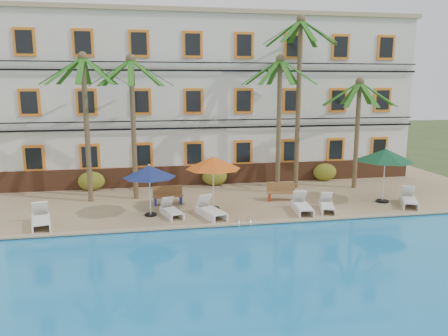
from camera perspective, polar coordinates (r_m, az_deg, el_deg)
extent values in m
plane|color=#384C23|center=(20.14, 2.73, -7.16)|extent=(100.00, 100.00, 0.00)
cube|color=tan|center=(24.81, 0.10, -3.36)|extent=(30.00, 12.00, 0.25)
cube|color=#1C89D3|center=(13.88, 9.57, -15.55)|extent=(26.00, 12.00, 0.20)
cube|color=tan|center=(19.23, 3.35, -7.18)|extent=(30.00, 0.35, 0.06)
cube|color=silver|center=(28.99, -1.73, 8.96)|extent=(25.00, 6.00, 10.00)
cube|color=brown|center=(26.51, -0.67, -0.82)|extent=(25.00, 0.12, 1.20)
cube|color=tan|center=(29.26, -1.79, 18.99)|extent=(25.40, 6.40, 0.25)
cube|color=orange|center=(26.62, -23.56, 1.16)|extent=(1.15, 0.10, 1.50)
cube|color=black|center=(26.57, -23.58, 1.14)|extent=(0.85, 0.04, 1.20)
cube|color=orange|center=(26.09, -17.14, 1.41)|extent=(1.15, 0.10, 1.50)
cube|color=black|center=(26.04, -17.15, 1.39)|extent=(0.85, 0.04, 1.20)
cube|color=orange|center=(25.91, -10.54, 1.65)|extent=(1.15, 0.10, 1.50)
cube|color=black|center=(25.86, -10.54, 1.63)|extent=(0.85, 0.04, 1.20)
cube|color=orange|center=(26.07, -3.93, 1.87)|extent=(1.15, 0.10, 1.50)
cube|color=black|center=(26.02, -3.92, 1.85)|extent=(0.85, 0.04, 1.20)
cube|color=orange|center=(26.58, 2.51, 2.05)|extent=(1.15, 0.10, 1.50)
cube|color=black|center=(26.53, 2.54, 2.04)|extent=(0.85, 0.04, 1.20)
cube|color=orange|center=(27.40, 8.64, 2.21)|extent=(1.15, 0.10, 1.50)
cube|color=black|center=(27.35, 8.68, 2.19)|extent=(0.85, 0.04, 1.20)
cube|color=orange|center=(28.52, 14.36, 2.33)|extent=(1.15, 0.10, 1.50)
cube|color=black|center=(28.47, 14.40, 2.32)|extent=(0.85, 0.04, 1.20)
cube|color=orange|center=(29.89, 19.59, 2.42)|extent=(1.15, 0.10, 1.50)
cube|color=black|center=(29.85, 19.64, 2.41)|extent=(0.85, 0.04, 1.20)
cube|color=orange|center=(26.32, -24.08, 7.82)|extent=(1.15, 0.10, 1.50)
cube|color=black|center=(26.27, -24.10, 7.82)|extent=(0.85, 0.04, 1.20)
cube|color=orange|center=(25.79, -17.53, 8.22)|extent=(1.15, 0.10, 1.50)
cube|color=black|center=(25.74, -17.54, 8.21)|extent=(0.85, 0.04, 1.20)
cube|color=orange|center=(25.60, -10.78, 8.51)|extent=(1.15, 0.10, 1.50)
cube|color=black|center=(25.55, -10.78, 8.51)|extent=(0.85, 0.04, 1.20)
cube|color=orange|center=(25.77, -4.02, 8.69)|extent=(1.15, 0.10, 1.50)
cube|color=black|center=(25.72, -4.01, 8.68)|extent=(0.85, 0.04, 1.20)
cube|color=orange|center=(26.27, 2.57, 8.75)|extent=(1.15, 0.10, 1.50)
cube|color=black|center=(26.23, 2.59, 8.74)|extent=(0.85, 0.04, 1.20)
cube|color=orange|center=(27.11, 8.83, 8.70)|extent=(1.15, 0.10, 1.50)
cube|color=black|center=(27.06, 8.87, 8.69)|extent=(0.85, 0.04, 1.20)
cube|color=orange|center=(28.24, 14.66, 8.56)|extent=(1.15, 0.10, 1.50)
cube|color=black|center=(28.19, 14.70, 8.56)|extent=(0.85, 0.04, 1.20)
cube|color=orange|center=(29.63, 19.98, 8.36)|extent=(1.15, 0.10, 1.50)
cube|color=black|center=(29.58, 20.03, 8.35)|extent=(0.85, 0.04, 1.20)
cube|color=orange|center=(26.39, -24.63, 14.76)|extent=(1.15, 0.10, 1.50)
cube|color=black|center=(26.34, -24.66, 14.77)|extent=(0.85, 0.04, 1.20)
cube|color=orange|center=(25.86, -17.95, 15.31)|extent=(1.15, 0.10, 1.50)
cube|color=black|center=(25.81, -17.96, 15.31)|extent=(0.85, 0.04, 1.20)
cube|color=orange|center=(25.67, -11.04, 15.66)|extent=(1.15, 0.10, 1.50)
cube|color=black|center=(25.62, -11.04, 15.67)|extent=(0.85, 0.04, 1.20)
cube|color=orange|center=(25.84, -4.12, 15.80)|extent=(1.15, 0.10, 1.50)
cube|color=black|center=(25.79, -4.11, 15.81)|extent=(0.85, 0.04, 1.20)
cube|color=orange|center=(26.35, 2.63, 15.72)|extent=(1.15, 0.10, 1.50)
cube|color=black|center=(26.30, 2.66, 15.73)|extent=(0.85, 0.04, 1.20)
cube|color=orange|center=(27.18, 9.04, 15.45)|extent=(1.15, 0.10, 1.50)
cube|color=black|center=(27.13, 9.07, 15.46)|extent=(0.85, 0.04, 1.20)
cube|color=orange|center=(28.30, 14.98, 15.04)|extent=(1.15, 0.10, 1.50)
cube|color=black|center=(28.26, 15.02, 15.05)|extent=(0.85, 0.04, 1.20)
cube|color=orange|center=(29.69, 20.39, 14.53)|extent=(1.15, 0.10, 1.50)
cube|color=black|center=(29.65, 20.44, 14.53)|extent=(0.85, 0.04, 1.20)
cube|color=black|center=(25.94, -0.63, 5.30)|extent=(25.00, 0.08, 0.10)
cube|color=black|center=(25.90, -0.63, 6.29)|extent=(25.00, 0.08, 0.06)
cube|color=black|center=(25.82, -0.64, 12.60)|extent=(25.00, 0.08, 0.10)
cube|color=black|center=(25.84, -0.65, 13.60)|extent=(25.00, 0.08, 0.06)
cylinder|color=brown|center=(23.16, -17.47, 4.62)|extent=(0.26, 0.26, 7.31)
sphere|color=brown|center=(23.07, -18.00, 13.67)|extent=(0.50, 0.50, 0.50)
cube|color=#215F16|center=(24.09, -17.59, 11.97)|extent=(0.28, 2.13, 1.36)
cube|color=#215F16|center=(23.89, -19.49, 11.87)|extent=(1.70, 1.70, 1.36)
cube|color=#215F16|center=(23.20, -20.55, 11.84)|extent=(2.13, 0.28, 1.36)
cube|color=#215F16|center=(22.41, -20.08, 11.93)|extent=(1.70, 1.70, 1.36)
cube|color=#215F16|center=(22.00, -18.25, 12.07)|extent=(0.28, 2.13, 1.36)
cube|color=#215F16|center=(22.22, -16.20, 12.17)|extent=(1.70, 1.70, 1.36)
cube|color=#215F16|center=(22.94, -15.23, 12.17)|extent=(2.13, 0.28, 1.36)
cube|color=#215F16|center=(23.71, -15.84, 12.08)|extent=(1.70, 1.70, 1.36)
cylinder|color=brown|center=(23.12, -11.73, 4.79)|extent=(0.26, 0.26, 7.23)
sphere|color=brown|center=(23.03, -12.09, 13.76)|extent=(0.50, 0.50, 0.50)
cube|color=#215F16|center=(24.06, -11.96, 12.05)|extent=(0.28, 2.13, 1.36)
cube|color=#215F16|center=(23.78, -13.82, 11.99)|extent=(1.70, 1.70, 1.36)
cube|color=#215F16|center=(23.05, -14.71, 11.99)|extent=(2.13, 0.28, 1.36)
cube|color=#215F16|center=(22.29, -14.03, 12.07)|extent=(1.70, 1.70, 1.36)
cube|color=#215F16|center=(21.95, -12.09, 12.17)|extent=(0.28, 2.13, 1.36)
cube|color=#215F16|center=(22.25, -10.10, 12.22)|extent=(1.70, 1.70, 1.36)
cube|color=#215F16|center=(23.01, -9.33, 12.20)|extent=(2.13, 0.28, 1.36)
cube|color=#215F16|center=(23.75, -10.14, 12.13)|extent=(1.70, 1.70, 1.36)
cylinder|color=brown|center=(24.16, 7.16, 5.27)|extent=(0.26, 0.26, 7.30)
sphere|color=brown|center=(24.08, 7.37, 13.94)|extent=(0.50, 0.50, 0.50)
cube|color=#215F16|center=(25.06, 6.58, 12.31)|extent=(0.28, 2.13, 1.36)
cube|color=#215F16|center=(24.56, 5.09, 12.37)|extent=(1.70, 1.70, 1.36)
cube|color=#215F16|center=(23.75, 4.84, 12.42)|extent=(2.13, 0.28, 1.36)
cube|color=#215F16|center=(23.12, 6.10, 12.44)|extent=(1.70, 1.70, 1.36)
cube|color=#215F16|center=(23.05, 8.15, 12.39)|extent=(0.28, 2.13, 1.36)
cube|color=#215F16|center=(23.58, 9.67, 12.32)|extent=(1.70, 1.70, 1.36)
cube|color=#215F16|center=(24.39, 9.75, 12.26)|extent=(2.13, 0.28, 1.36)
cube|color=#215F16|center=(25.00, 8.47, 12.27)|extent=(1.70, 1.70, 1.36)
cylinder|color=brown|center=(25.34, 9.65, 7.92)|extent=(0.26, 0.26, 9.46)
sphere|color=brown|center=(25.54, 10.01, 18.57)|extent=(0.50, 0.50, 0.50)
cube|color=#215F16|center=(26.45, 9.13, 16.87)|extent=(0.28, 2.13, 1.36)
cube|color=#215F16|center=(25.92, 7.74, 17.04)|extent=(1.70, 1.70, 1.36)
cube|color=#215F16|center=(25.12, 7.59, 17.24)|extent=(2.13, 0.28, 1.36)
cube|color=#215F16|center=(24.51, 8.87, 17.36)|extent=(1.70, 1.70, 1.36)
cube|color=#215F16|center=(24.48, 10.85, 17.31)|extent=(0.28, 2.13, 1.36)
cube|color=#215F16|center=(25.04, 12.26, 17.11)|extent=(1.70, 1.70, 1.36)
cube|color=#215F16|center=(25.84, 12.26, 16.91)|extent=(2.13, 0.28, 1.36)
cube|color=#215F16|center=(26.42, 10.96, 16.82)|extent=(1.70, 1.70, 1.36)
cylinder|color=brown|center=(26.31, 16.95, 4.04)|extent=(0.26, 0.26, 6.11)
sphere|color=brown|center=(26.15, 17.33, 10.70)|extent=(0.50, 0.50, 0.50)
cube|color=#215F16|center=(27.10, 16.21, 9.34)|extent=(0.28, 2.13, 1.36)
cube|color=#215F16|center=(26.49, 15.04, 9.37)|extent=(1.70, 1.70, 1.36)
cube|color=#215F16|center=(25.68, 15.13, 9.33)|extent=(2.13, 0.28, 1.36)
cube|color=#215F16|center=(25.15, 16.51, 9.23)|extent=(1.70, 1.70, 1.36)
cube|color=#215F16|center=(25.22, 18.37, 9.13)|extent=(0.28, 2.13, 1.36)
cube|color=#215F16|center=(25.85, 19.51, 9.09)|extent=(1.70, 1.70, 1.36)
cube|color=#215F16|center=(26.66, 19.29, 9.14)|extent=(2.13, 0.28, 1.36)
cube|color=#215F16|center=(27.16, 17.93, 9.25)|extent=(1.70, 1.70, 1.36)
ellipsoid|color=#2C5819|center=(25.99, -16.93, -1.65)|extent=(1.50, 0.90, 1.10)
ellipsoid|color=#2C5819|center=(26.14, -1.24, -1.10)|extent=(1.50, 0.90, 1.10)
ellipsoid|color=#2C5819|center=(28.10, 13.03, -0.53)|extent=(1.50, 0.90, 1.10)
cylinder|color=black|center=(20.62, -9.55, -6.03)|extent=(0.54, 0.54, 0.08)
cylinder|color=silver|center=(20.32, -9.65, -2.98)|extent=(0.06, 0.06, 2.34)
cone|color=navy|center=(20.12, -9.73, -0.43)|extent=(2.43, 2.43, 0.54)
sphere|color=silver|center=(20.07, -9.76, 0.39)|extent=(0.10, 0.10, 0.10)
cylinder|color=black|center=(21.35, -1.40, -5.27)|extent=(0.60, 0.60, 0.09)
cylinder|color=silver|center=(21.04, -1.42, -2.02)|extent=(0.06, 0.06, 2.57)
cone|color=#DB5815|center=(20.83, -1.43, 0.70)|extent=(2.68, 2.68, 0.59)
sphere|color=silver|center=(20.78, -1.44, 1.57)|extent=(0.10, 0.10, 0.10)
cylinder|color=black|center=(24.05, 19.97, -4.08)|extent=(0.64, 0.64, 0.09)
cylinder|color=silver|center=(23.75, 20.18, -0.98)|extent=(0.06, 0.06, 2.74)
cone|color=#11482A|center=(23.56, 20.35, 1.60)|extent=(2.86, 2.86, 0.63)
sphere|color=silver|center=(23.52, 20.40, 2.43)|extent=(0.10, 0.10, 0.10)
cube|color=white|center=(20.04, -22.81, -6.31)|extent=(0.97, 1.56, 0.07)
cube|color=white|center=(20.94, -22.90, -4.87)|extent=(0.77, 0.67, 0.72)
cube|color=white|center=(20.37, -23.72, -6.67)|extent=(0.52, 2.02, 0.33)
cube|color=white|center=(20.36, -21.84, -6.53)|extent=(0.52, 2.02, 0.33)
cube|color=white|center=(20.12, -6.66, -5.61)|extent=(0.88, 1.32, 0.06)
cube|color=white|center=(20.82, -7.47, -4.44)|extent=(0.66, 0.59, 0.61)
cube|color=white|center=(20.29, -7.62, -5.96)|extent=(0.53, 1.68, 0.28)
cube|color=white|center=(20.46, -6.13, -5.77)|extent=(0.53, 1.68, 0.28)
cube|color=white|center=(19.84, -1.39, -5.63)|extent=(1.07, 1.55, 0.07)
cube|color=white|center=(20.61, -2.66, -4.28)|extent=(0.78, 0.70, 0.70)
cube|color=white|center=(19.99, -2.58, -6.06)|extent=(0.71, 1.92, 0.33)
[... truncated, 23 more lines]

